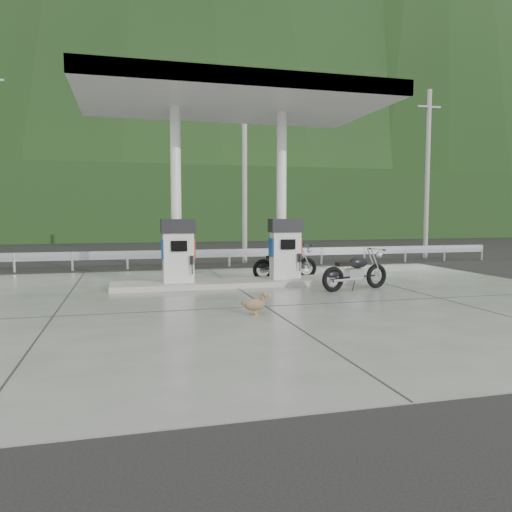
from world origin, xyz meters
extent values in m
plane|color=black|center=(0.00, 0.00, 0.00)|extent=(160.00, 160.00, 0.00)
cube|color=slate|center=(0.00, 0.00, 0.01)|extent=(18.00, 14.00, 0.02)
cube|color=#9B9890|center=(0.00, 2.50, 0.10)|extent=(7.00, 1.40, 0.15)
cylinder|color=white|center=(-1.60, 2.90, 2.67)|extent=(0.30, 0.30, 5.00)
cylinder|color=white|center=(1.60, 2.90, 2.67)|extent=(0.30, 0.30, 5.00)
cube|color=silver|center=(0.00, 2.50, 5.37)|extent=(8.50, 5.00, 0.40)
cube|color=black|center=(0.00, 11.50, 0.00)|extent=(60.00, 7.00, 0.01)
cylinder|color=gray|center=(2.00, 9.50, 4.00)|extent=(0.22, 0.22, 8.00)
cylinder|color=gray|center=(11.00, 9.50, 4.00)|extent=(0.22, 0.22, 8.00)
cube|color=black|center=(0.00, 30.00, 3.00)|extent=(80.00, 6.00, 6.00)
camera|label=1|loc=(-3.02, -11.74, 2.08)|focal=35.00mm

